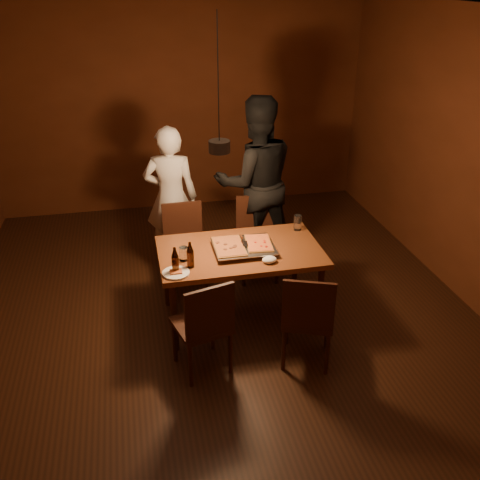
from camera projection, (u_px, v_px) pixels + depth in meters
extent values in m
plane|color=#32190D|center=(222.00, 320.00, 5.22)|extent=(6.00, 6.00, 0.00)
plane|color=beige|center=(217.00, 9.00, 3.96)|extent=(6.00, 6.00, 0.00)
plane|color=#5D2A15|center=(181.00, 108.00, 7.21)|extent=(5.00, 0.00, 5.00)
plane|color=#5D2A15|center=(365.00, 472.00, 1.97)|extent=(5.00, 0.00, 5.00)
plane|color=#5D2A15|center=(480.00, 166.00, 5.06)|extent=(0.00, 6.00, 6.00)
cube|color=brown|center=(240.00, 252.00, 4.95)|extent=(1.50, 0.90, 0.05)
cylinder|color=#38190F|center=(174.00, 317.00, 4.67)|extent=(0.06, 0.06, 0.70)
cylinder|color=#38190F|center=(319.00, 299.00, 4.92)|extent=(0.06, 0.06, 0.70)
cylinder|color=#38190F|center=(166.00, 275.00, 5.31)|extent=(0.06, 0.06, 0.70)
cylinder|color=#38190F|center=(295.00, 261.00, 5.56)|extent=(0.06, 0.06, 0.70)
cube|color=#38190F|center=(186.00, 250.00, 5.61)|extent=(0.43, 0.43, 0.04)
cube|color=#38190F|center=(182.00, 222.00, 5.67)|extent=(0.42, 0.04, 0.45)
cube|color=#38190F|center=(258.00, 242.00, 5.78)|extent=(0.45, 0.45, 0.04)
cube|color=#38190F|center=(255.00, 214.00, 5.84)|extent=(0.42, 0.06, 0.45)
cube|color=#38190F|center=(201.00, 325.00, 4.42)|extent=(0.52, 0.52, 0.04)
cube|color=#38190F|center=(210.00, 313.00, 4.16)|extent=(0.41, 0.14, 0.45)
cube|color=#38190F|center=(308.00, 317.00, 4.52)|extent=(0.54, 0.54, 0.04)
cube|color=#38190F|center=(308.00, 306.00, 4.25)|extent=(0.40, 0.18, 0.45)
cube|color=silver|center=(244.00, 248.00, 4.91)|extent=(0.58, 0.48, 0.05)
cube|color=maroon|center=(229.00, 246.00, 4.87)|extent=(0.27, 0.42, 0.02)
cube|color=gold|center=(259.00, 243.00, 4.93)|extent=(0.26, 0.38, 0.02)
cylinder|color=black|center=(175.00, 264.00, 4.53)|extent=(0.06, 0.06, 0.15)
cone|color=black|center=(175.00, 252.00, 4.48)|extent=(0.06, 0.06, 0.08)
cylinder|color=black|center=(190.00, 259.00, 4.61)|extent=(0.06, 0.06, 0.15)
cone|color=black|center=(190.00, 247.00, 4.56)|extent=(0.06, 0.06, 0.09)
cylinder|color=silver|center=(184.00, 254.00, 4.73)|extent=(0.08, 0.08, 0.13)
cylinder|color=silver|center=(298.00, 223.00, 5.28)|extent=(0.08, 0.08, 0.15)
cylinder|color=white|center=(176.00, 273.00, 4.54)|extent=(0.23, 0.23, 0.02)
cube|color=gold|center=(176.00, 272.00, 4.53)|extent=(0.10, 0.08, 0.01)
ellipsoid|color=white|center=(269.00, 260.00, 4.71)|extent=(0.13, 0.10, 0.06)
imported|color=white|center=(171.00, 197.00, 5.93)|extent=(0.65, 0.48, 1.61)
imported|color=black|center=(256.00, 182.00, 5.92)|extent=(0.95, 0.75, 1.92)
cylinder|color=black|center=(219.00, 147.00, 4.43)|extent=(0.18, 0.18, 0.10)
cylinder|color=black|center=(218.00, 78.00, 4.18)|extent=(0.01, 0.01, 1.00)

